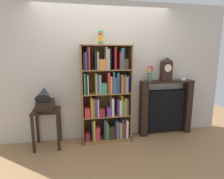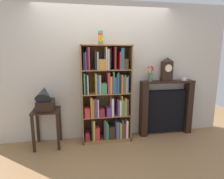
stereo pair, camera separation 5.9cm
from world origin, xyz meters
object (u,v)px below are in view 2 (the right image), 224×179
at_px(mantel_clock, 167,69).
at_px(bookshelf, 107,98).
at_px(gramophone, 45,99).
at_px(flower_vase, 150,73).
at_px(teacup_with_saucer, 184,79).
at_px(fireplace_mantel, 166,108).
at_px(cup_stack, 101,38).
at_px(side_table_left, 47,120).

bearing_deg(mantel_clock, bookshelf, -176.73).
height_order(gramophone, flower_vase, flower_vase).
bearing_deg(gramophone, flower_vase, 4.47).
xyz_separation_m(bookshelf, gramophone, (-1.09, -0.09, 0.06)).
bearing_deg(teacup_with_saucer, bookshelf, -177.45).
height_order(gramophone, teacup_with_saucer, gramophone).
height_order(fireplace_mantel, mantel_clock, mantel_clock).
height_order(bookshelf, teacup_with_saucer, bookshelf).
relative_size(cup_stack, gramophone, 0.46).
height_order(bookshelf, side_table_left, bookshelf).
xyz_separation_m(cup_stack, fireplace_mantel, (1.35, 0.10, -1.37)).
relative_size(side_table_left, mantel_clock, 1.48).
relative_size(side_table_left, fireplace_mantel, 0.61).
xyz_separation_m(cup_stack, mantel_clock, (1.31, 0.08, -0.57)).
relative_size(cup_stack, flower_vase, 0.76).
bearing_deg(bookshelf, teacup_with_saucer, 2.55).
bearing_deg(mantel_clock, gramophone, -175.99).
bearing_deg(teacup_with_saucer, cup_stack, -177.21).
bearing_deg(flower_vase, gramophone, -175.53).
bearing_deg(bookshelf, flower_vase, 4.01).
xyz_separation_m(fireplace_mantel, flower_vase, (-0.37, -0.03, 0.73)).
bearing_deg(flower_vase, teacup_with_saucer, 0.81).
bearing_deg(teacup_with_saucer, gramophone, -176.52).
relative_size(cup_stack, teacup_with_saucer, 1.86).
relative_size(bookshelf, gramophone, 3.54).
xyz_separation_m(gramophone, fireplace_mantel, (2.33, 0.18, -0.34)).
bearing_deg(mantel_clock, side_table_left, -177.26).
bearing_deg(side_table_left, flower_vase, 2.98).
relative_size(mantel_clock, teacup_with_saucer, 3.60).
height_order(side_table_left, gramophone, gramophone).
bearing_deg(fireplace_mantel, gramophone, -175.54).
height_order(cup_stack, mantel_clock, cup_stack).
bearing_deg(teacup_with_saucer, side_table_left, -177.61).
relative_size(gramophone, fireplace_mantel, 0.46).
bearing_deg(side_table_left, gramophone, -90.00).
height_order(gramophone, mantel_clock, mantel_clock).
xyz_separation_m(gramophone, teacup_with_saucer, (2.69, 0.16, 0.25)).
xyz_separation_m(fireplace_mantel, teacup_with_saucer, (0.36, -0.02, 0.60)).
height_order(side_table_left, teacup_with_saucer, teacup_with_saucer).
bearing_deg(side_table_left, bookshelf, 2.15).
height_order(bookshelf, mantel_clock, bookshelf).
xyz_separation_m(cup_stack, flower_vase, (0.97, 0.07, -0.65)).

